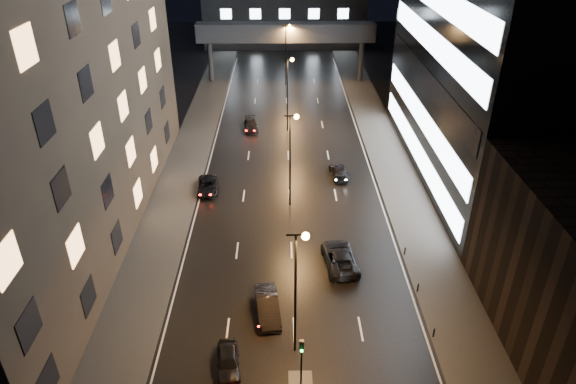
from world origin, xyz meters
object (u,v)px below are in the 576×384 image
(car_away_d, at_px, (251,125))
(car_toward_a, at_px, (340,258))
(car_toward_b, at_px, (339,172))
(car_away_c, at_px, (208,186))
(car_away_b, at_px, (267,306))
(car_away_a, at_px, (228,361))

(car_away_d, bearing_deg, car_toward_a, -80.15)
(car_away_d, height_order, car_toward_b, car_toward_b)
(car_toward_a, bearing_deg, car_toward_b, -101.83)
(car_toward_b, bearing_deg, car_away_c, 6.56)
(car_away_b, height_order, car_toward_b, car_away_b)
(car_away_a, height_order, car_away_d, car_away_a)
(car_away_b, bearing_deg, car_toward_b, 63.25)
(car_away_a, distance_m, car_away_c, 25.07)
(car_away_d, distance_m, car_toward_b, 17.81)
(car_away_a, bearing_deg, car_away_b, 57.21)
(car_away_c, xyz_separation_m, car_toward_a, (13.18, -13.37, 0.16))
(car_away_c, xyz_separation_m, car_toward_b, (14.79, 3.11, 0.01))
(car_away_b, height_order, car_toward_a, car_toward_a)
(car_away_a, xyz_separation_m, car_away_b, (2.58, 5.28, 0.13))
(car_toward_a, bearing_deg, car_away_d, -79.44)
(car_away_b, relative_size, car_away_d, 1.08)
(car_away_b, xyz_separation_m, car_toward_b, (7.81, 22.51, -0.14))
(car_away_b, bearing_deg, car_away_d, 87.14)
(car_away_a, relative_size, car_away_c, 0.83)
(car_away_a, bearing_deg, car_away_c, 93.36)
(car_toward_a, bearing_deg, car_away_a, 45.88)
(car_away_d, xyz_separation_m, car_toward_b, (10.86, -14.12, 0.01))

